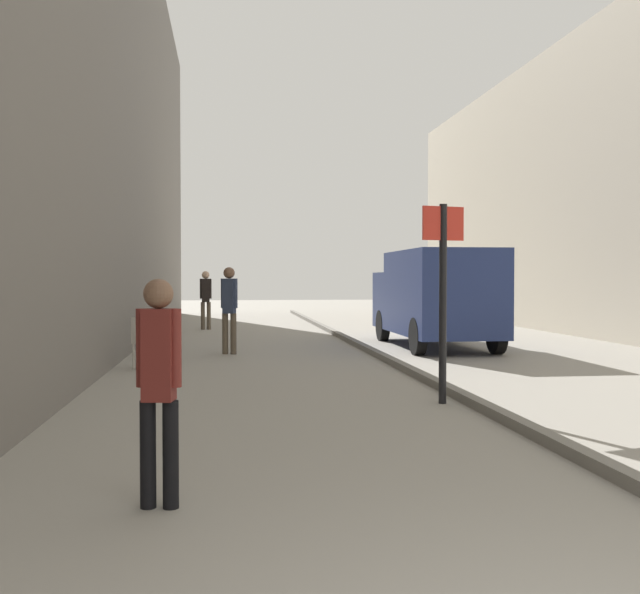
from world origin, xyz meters
TOP-DOWN VIEW (x-y plane):
  - ground_plane at (0.00, 12.00)m, footprint 80.00×80.00m
  - building_facade_left at (-4.65, 12.00)m, footprint 2.09×40.00m
  - kerb_strip at (1.58, 12.00)m, footprint 0.16×40.00m
  - pedestrian_main_foreground at (-1.48, 13.54)m, footprint 0.36×0.28m
  - pedestrian_mid_block at (-2.03, 3.11)m, footprint 0.32×0.21m
  - pedestrian_far_crossing at (-2.18, 21.16)m, footprint 0.37×0.24m
  - delivery_van at (3.38, 14.54)m, footprint 1.99×5.14m
  - street_sign_post at (1.25, 7.01)m, footprint 0.59×0.17m
  - bicycle_leaning at (-2.87, 13.69)m, footprint 0.23×1.77m
  - cafe_chair_near_window at (-3.00, 11.25)m, footprint 0.54×0.54m

SIDE VIEW (x-z plane):
  - ground_plane at x=0.00m, z-range 0.00..0.00m
  - kerb_strip at x=1.58m, z-range 0.00..0.12m
  - bicycle_leaning at x=-2.87m, z-range -0.11..0.87m
  - cafe_chair_near_window at x=-3.00m, z-range 0.08..1.02m
  - pedestrian_mid_block at x=-2.03m, z-range 0.13..1.76m
  - pedestrian_far_crossing at x=-2.18m, z-range 0.14..2.01m
  - pedestrian_main_foreground at x=-1.48m, z-range 0.15..2.02m
  - delivery_van at x=3.38m, z-range 0.09..2.36m
  - street_sign_post at x=1.25m, z-range 0.25..2.85m
  - building_facade_left at x=-4.65m, z-range 0.00..11.42m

